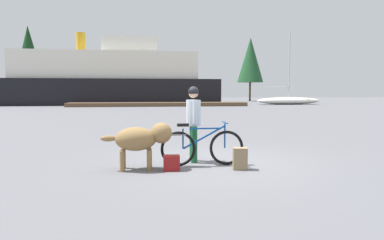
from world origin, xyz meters
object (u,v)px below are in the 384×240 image
person_cyclist (193,117)px  handbag_pannier (172,163)px  backpack (240,159)px  ferry_boat (110,80)px  dog (142,139)px  bicycle (202,147)px  sailboat_moored (288,100)px

person_cyclist → handbag_pannier: bearing=-124.8°
backpack → ferry_boat: bearing=99.4°
dog → handbag_pannier: dog is taller
bicycle → sailboat_moored: bearing=63.2°
backpack → sailboat_moored: sailboat_moored is taller
dog → handbag_pannier: size_ratio=4.40×
dog → handbag_pannier: 0.78m
backpack → handbag_pannier: backpack is taller
backpack → person_cyclist: bearing=132.9°
handbag_pannier → bicycle: bearing=28.8°
handbag_pannier → ferry_boat: ferry_boat is taller
person_cyclist → backpack: size_ratio=3.81×
bicycle → person_cyclist: bearing=105.9°
bicycle → dog: 1.28m
handbag_pannier → person_cyclist: bearing=55.2°
bicycle → person_cyclist: person_cyclist is taller
sailboat_moored → backpack: bearing=-115.5°
bicycle → handbag_pannier: (-0.67, -0.37, -0.24)m
ferry_boat → bicycle: bearing=-81.6°
bicycle → backpack: bicycle is taller
person_cyclist → dog: 1.33m
dog → handbag_pannier: bearing=-19.4°
dog → ferry_boat: 36.40m
bicycle → backpack: (0.69, -0.45, -0.18)m
bicycle → person_cyclist: size_ratio=1.06×
person_cyclist → sailboat_moored: 36.11m
handbag_pannier → backpack: bearing=-3.6°
person_cyclist → handbag_pannier: size_ratio=5.23×
backpack → ferry_boat: (-6.00, 36.39, 2.81)m
person_cyclist → handbag_pannier: (-0.55, -0.79, -0.85)m
backpack → bicycle: bearing=146.8°
dog → sailboat_moored: bearing=61.6°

